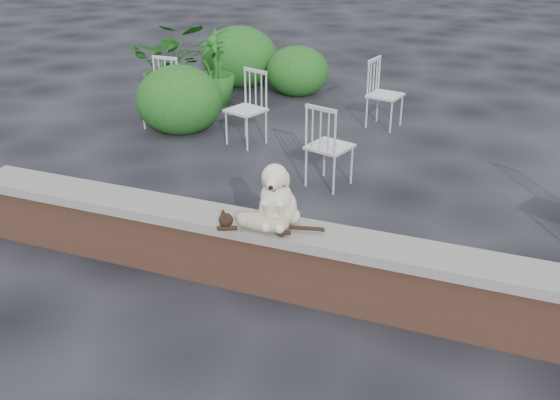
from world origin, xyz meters
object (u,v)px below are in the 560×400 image
(chair_e, at_px, (385,94))
(potted_plant_b, at_px, (215,68))
(chair_a, at_px, (160,94))
(dog, at_px, (278,191))
(cat, at_px, (261,221))
(chair_c, at_px, (330,145))
(potted_plant_a, at_px, (173,66))
(chair_b, at_px, (246,109))

(chair_e, xyz_separation_m, potted_plant_b, (-2.67, 0.14, 0.10))
(chair_a, distance_m, potted_plant_b, 1.27)
(dog, distance_m, cat, 0.26)
(cat, bearing_deg, chair_a, 120.96)
(chair_a, bearing_deg, chair_c, -22.60)
(dog, bearing_deg, chair_a, 123.05)
(chair_c, relative_size, potted_plant_a, 0.71)
(chair_e, distance_m, chair_a, 3.08)
(dog, relative_size, cat, 0.58)
(cat, distance_m, chair_b, 3.48)
(chair_b, distance_m, potted_plant_b, 1.87)
(chair_c, relative_size, potted_plant_b, 0.83)
(dog, height_order, chair_b, dog)
(cat, distance_m, chair_e, 4.44)
(potted_plant_a, bearing_deg, dog, -50.75)
(chair_c, bearing_deg, chair_b, -16.33)
(chair_e, distance_m, chair_b, 1.99)
(chair_a, relative_size, potted_plant_a, 0.71)
(dog, height_order, potted_plant_a, potted_plant_a)
(dog, xyz_separation_m, potted_plant_b, (-2.79, 4.42, -0.29))
(cat, xyz_separation_m, chair_a, (-2.91, 3.32, -0.19))
(potted_plant_a, bearing_deg, chair_a, -73.10)
(potted_plant_a, bearing_deg, chair_b, -31.34)
(dog, distance_m, chair_b, 3.40)
(chair_e, relative_size, potted_plant_b, 0.83)
(chair_a, distance_m, potted_plant_a, 0.83)
(potted_plant_a, bearing_deg, potted_plant_b, 47.17)
(dog, distance_m, chair_e, 4.30)
(potted_plant_b, bearing_deg, dog, -57.78)
(chair_e, xyz_separation_m, chair_b, (-1.50, -1.32, 0.00))
(chair_c, xyz_separation_m, chair_a, (-2.76, 1.07, 0.00))
(chair_e, bearing_deg, chair_a, 121.95)
(cat, bearing_deg, dog, 51.67)
(chair_e, height_order, chair_c, same)
(chair_e, xyz_separation_m, chair_c, (-0.12, -2.18, 0.00))
(dog, xyz_separation_m, chair_a, (-2.99, 3.17, -0.39))
(chair_c, bearing_deg, dog, 112.07)
(dog, height_order, chair_a, dog)
(cat, relative_size, potted_plant_a, 0.72)
(potted_plant_a, bearing_deg, chair_e, 6.10)
(chair_a, bearing_deg, potted_plant_b, 79.44)
(chair_b, relative_size, chair_c, 1.00)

